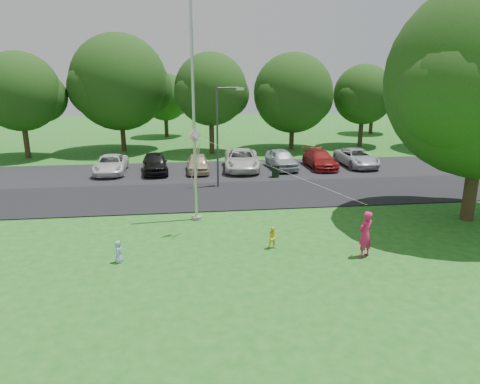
{
  "coord_description": "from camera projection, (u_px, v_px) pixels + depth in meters",
  "views": [
    {
      "loc": [
        -3.92,
        -15.07,
        6.95
      ],
      "look_at": [
        -1.47,
        4.0,
        1.6
      ],
      "focal_mm": 32.0,
      "sensor_mm": 36.0,
      "label": 1
    }
  ],
  "objects": [
    {
      "name": "kite",
      "position": [
        199.0,
        147.0,
        18.09
      ],
      "size": [
        6.66,
        3.6,
        2.68
      ],
      "rotation": [
        0.0,
        0.0,
        0.67
      ],
      "color": "pink",
      "rests_on": "ground"
    },
    {
      "name": "child_blue",
      "position": [
        119.0,
        252.0,
        16.15
      ],
      "size": [
        0.31,
        0.45,
        0.88
      ],
      "primitive_type": "imported",
      "rotation": [
        0.0,
        0.0,
        1.51
      ],
      "color": "#8EA3D9",
      "rests_on": "ground"
    },
    {
      "name": "parking_strip",
      "position": [
        240.0,
        170.0,
        31.55
      ],
      "size": [
        42.0,
        7.0,
        0.06
      ],
      "primitive_type": "cube",
      "color": "black",
      "rests_on": "ground"
    },
    {
      "name": "tree_row",
      "position": [
        245.0,
        87.0,
        38.56
      ],
      "size": [
        64.35,
        11.94,
        10.88
      ],
      "color": "#332316",
      "rests_on": "ground"
    },
    {
      "name": "ground",
      "position": [
        290.0,
        257.0,
        16.74
      ],
      "size": [
        120.0,
        120.0,
        0.0
      ],
      "primitive_type": "plane",
      "color": "#1E661A",
      "rests_on": "ground"
    },
    {
      "name": "woman",
      "position": [
        365.0,
        234.0,
        16.56
      ],
      "size": [
        0.81,
        0.71,
        1.87
      ],
      "primitive_type": "imported",
      "rotation": [
        0.0,
        0.0,
        3.61
      ],
      "color": "#D71C5E",
      "rests_on": "ground"
    },
    {
      "name": "flagpole",
      "position": [
        194.0,
        135.0,
        19.97
      ],
      "size": [
        0.5,
        0.5,
        10.0
      ],
      "color": "#B7BABF",
      "rests_on": "ground"
    },
    {
      "name": "trash_can",
      "position": [
        276.0,
        172.0,
        29.31
      ],
      "size": [
        0.55,
        0.55,
        0.86
      ],
      "rotation": [
        0.0,
        0.0,
        -0.13
      ],
      "color": "black",
      "rests_on": "ground"
    },
    {
      "name": "street_lamp",
      "position": [
        221.0,
        127.0,
        26.08
      ],
      "size": [
        1.74,
        0.55,
        6.26
      ],
      "rotation": [
        0.0,
        0.0,
        0.22
      ],
      "color": "#3F3F44",
      "rests_on": "ground"
    },
    {
      "name": "parked_cars",
      "position": [
        243.0,
        161.0,
        31.48
      ],
      "size": [
        20.64,
        5.54,
        1.48
      ],
      "color": "silver",
      "rests_on": "ground"
    },
    {
      "name": "child_yellow",
      "position": [
        273.0,
        238.0,
        17.44
      ],
      "size": [
        0.48,
        0.39,
        0.94
      ],
      "primitive_type": "imported",
      "rotation": [
        0.0,
        0.0,
        -0.08
      ],
      "color": "yellow",
      "rests_on": "ground"
    },
    {
      "name": "horizon_trees",
      "position": [
        255.0,
        97.0,
        48.46
      ],
      "size": [
        77.46,
        7.2,
        7.02
      ],
      "color": "#332316",
      "rests_on": "ground"
    },
    {
      "name": "park_road",
      "position": [
        254.0,
        194.0,
        25.33
      ],
      "size": [
        60.0,
        6.0,
        0.06
      ],
      "primitive_type": "cube",
      "color": "black",
      "rests_on": "ground"
    }
  ]
}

